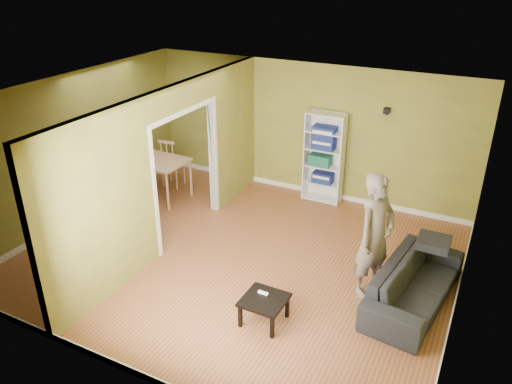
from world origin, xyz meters
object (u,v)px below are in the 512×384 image
dining_table (154,163)px  chair_near (136,185)px  chair_left (128,169)px  person (376,226)px  sofa (416,278)px  coffee_table (264,302)px  bookshelf (325,157)px  chair_far (173,162)px

dining_table → chair_near: chair_near is taller
chair_left → chair_near: chair_near is taller
person → chair_near: 4.71m
sofa → coffee_table: size_ratio=3.77×
chair_left → chair_near: 0.92m
bookshelf → chair_far: bearing=-164.9°
bookshelf → chair_left: 3.97m
bookshelf → chair_left: bookshelf is taller
chair_left → chair_far: chair_far is taller
bookshelf → chair_near: bearing=-147.0°
bookshelf → dining_table: bearing=-154.9°
chair_near → person: bearing=-21.7°
person → coffee_table: 1.82m
chair_far → chair_left: bearing=32.0°
sofa → dining_table: 5.36m
dining_table → chair_near: bearing=-92.0°
bookshelf → chair_far: 3.12m
chair_near → chair_left: bearing=125.0°
person → chair_left: 5.50m
dining_table → chair_far: (-0.01, 0.59, -0.19)m
dining_table → chair_left: bearing=176.6°
chair_near → dining_table: bearing=73.5°
sofa → coffee_table: bearing=135.7°
person → coffee_table: bearing=164.1°
chair_near → bookshelf: bearing=18.6°
dining_table → coffee_table: bearing=-34.2°
bookshelf → chair_far: bookshelf is taller
bookshelf → dining_table: size_ratio=1.39×
chair_left → chair_far: bearing=137.5°
person → bookshelf: person is taller
chair_near → sofa: bearing=-20.6°
sofa → coffee_table: sofa is taller
bookshelf → coffee_table: (0.59, -3.83, -0.57)m
chair_near → chair_far: 1.15m
chair_left → chair_far: (0.70, 0.55, 0.08)m
coffee_table → chair_far: 4.69m
sofa → dining_table: dining_table is taller
bookshelf → coffee_table: 3.91m
dining_table → chair_far: 0.62m
sofa → bookshelf: bookshelf is taller
bookshelf → chair_near: (-3.00, -1.95, -0.40)m
person → dining_table: bearing=99.5°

